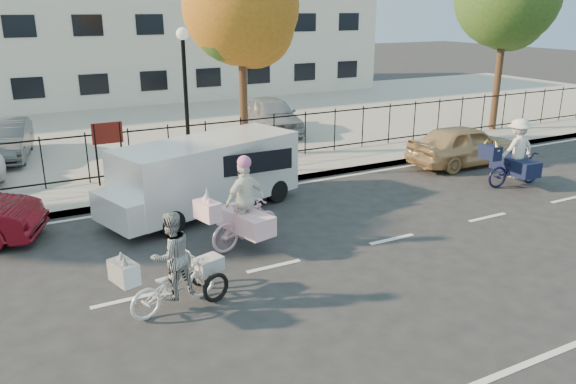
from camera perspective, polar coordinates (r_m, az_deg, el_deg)
ground at (r=11.52m, az=-1.44°, el=-7.57°), size 120.00×120.00×0.00m
road_markings at (r=11.52m, az=-1.44°, el=-7.54°), size 60.00×9.52×0.01m
curb at (r=15.86m, az=-9.60°, el=-0.17°), size 60.00×0.10×0.15m
sidewalk at (r=16.81m, az=-10.75°, el=0.83°), size 60.00×2.20×0.15m
parking_lot at (r=25.22m, az=-16.90°, el=6.16°), size 60.00×15.60×0.15m
iron_fence at (r=17.62m, az=-11.99°, el=4.33°), size 58.00×0.06×1.50m
building at (r=34.67m, az=-20.81°, el=13.77°), size 34.00×10.00×6.00m
lamppost at (r=16.99m, az=-10.45°, el=11.52°), size 0.36×0.36×4.33m
street_sign at (r=16.73m, az=-17.81°, el=4.94°), size 0.85×0.06×1.80m
zebra_trike at (r=9.94m, az=-11.59°, el=-7.96°), size 2.07×1.21×1.78m
unicorn_bike at (r=12.17m, az=-4.48°, el=-2.26°), size 2.10×1.50×2.07m
bull_bike at (r=17.69m, az=22.06°, el=3.10°), size 2.17×1.49×2.00m
white_van at (r=14.42m, az=-8.46°, el=1.97°), size 5.59×3.07×1.85m
gold_sedan at (r=19.54m, az=17.53°, el=4.58°), size 4.05×1.72×1.37m
lot_car_c at (r=21.13m, az=-26.75°, el=4.75°), size 1.97×4.06×1.28m
lot_car_d at (r=22.99m, az=-1.66°, el=7.84°), size 2.31×4.41×1.43m
tree_mid at (r=19.16m, az=-4.44°, el=17.73°), size 3.79×3.79×6.95m
tree_east at (r=25.02m, az=21.46°, el=17.65°), size 4.11×4.11×7.53m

